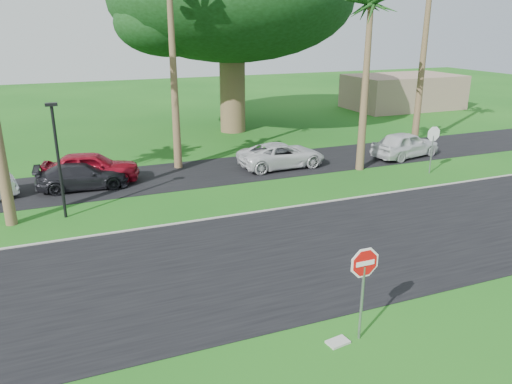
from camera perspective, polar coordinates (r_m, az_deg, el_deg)
The scene contains 15 objects.
ground at distance 15.27m, azimuth 3.81°, elevation -10.71°, with size 120.00×120.00×0.00m, color #155214.
road at distance 16.87m, azimuth 0.85°, elevation -7.60°, with size 120.00×8.00×0.02m, color black.
parking_strip at distance 26.21m, azimuth -8.08°, elevation 1.98°, with size 120.00×5.00×0.02m, color black.
curb at distance 20.33m, azimuth -3.58°, elevation -2.83°, with size 120.00×0.12×0.06m, color gray.
stop_sign_near at distance 12.38m, azimuth 12.21°, elevation -9.26°, with size 1.05×0.07×2.62m.
stop_sign_far at distance 27.38m, azimuth 19.57°, elevation 5.61°, with size 1.05×0.07×2.62m.
palm_right_near at distance 26.51m, azimuth 12.97°, elevation 19.82°, with size 5.00×5.00×9.50m.
canopy_tree at distance 35.97m, azimuth -2.86°, elevation 21.06°, with size 16.50×16.50×13.12m.
streetlight_right at distance 20.99m, azimuth -21.72°, elevation 4.06°, with size 0.45×0.25×4.64m.
building_far at distance 48.65m, azimuth 16.44°, elevation 10.95°, with size 10.00×6.00×3.00m, color gray.
car_red at distance 25.70m, azimuth -18.33°, elevation 2.64°, with size 1.84×4.58×1.56m, color maroon.
car_dark at distance 24.99m, azimuth -19.20°, elevation 1.71°, with size 1.72×4.23×1.23m, color black.
car_minivan at distance 27.21m, azimuth 2.95°, elevation 4.20°, with size 2.21×4.79×1.33m, color silver.
car_pickup at distance 30.52m, azimuth 16.70°, elevation 5.20°, with size 1.78×4.42×1.50m, color silver.
utility_slab at distance 13.01m, azimuth 9.34°, elevation -16.57°, with size 0.55×0.35×0.06m, color #A1A29A.
Camera 1 is at (-5.89, -11.92, 7.51)m, focal length 35.00 mm.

